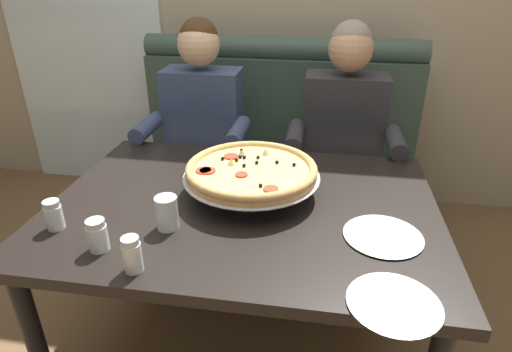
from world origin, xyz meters
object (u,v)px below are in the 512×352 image
object	(u,v)px
shaker_parmesan	(54,217)
diner_left	(199,134)
dining_table	(244,220)
shaker_oregano	(132,257)
plate_near_left	(383,234)
diner_right	(343,142)
drinking_glass	(167,215)
patio_chair	(138,95)
plate_near_right	(394,302)
pizza	(251,171)
booth_bench	(274,171)
shaker_pepper_flakes	(98,237)

from	to	relation	value
shaker_parmesan	diner_left	bearing A→B (deg)	78.38
diner_left	dining_table	bearing A→B (deg)	-62.30
shaker_parmesan	shaker_oregano	bearing A→B (deg)	-25.56
dining_table	plate_near_left	distance (m)	0.50
dining_table	shaker_oregano	bearing A→B (deg)	-118.56
diner_right	plate_near_left	world-z (taller)	diner_right
diner_left	diner_right	size ratio (longest dim) A/B	1.00
dining_table	plate_near_left	world-z (taller)	plate_near_left
drinking_glass	shaker_parmesan	bearing A→B (deg)	-170.31
dining_table	patio_chair	world-z (taller)	patio_chair
shaker_parmesan	plate_near_right	xyz separation A→B (m)	(1.03, -0.18, -0.03)
dining_table	plate_near_right	distance (m)	0.65
dining_table	pizza	bearing A→B (deg)	76.57
drinking_glass	patio_chair	world-z (taller)	patio_chair
booth_bench	plate_near_left	xyz separation A→B (m)	(0.47, -1.11, 0.35)
booth_bench	patio_chair	distance (m)	1.63
plate_near_right	patio_chair	distance (m)	2.99
shaker_parmesan	shaker_pepper_flakes	distance (m)	0.21
diner_right	plate_near_left	distance (m)	0.85
shaker_pepper_flakes	shaker_oregano	distance (m)	0.16
booth_bench	drinking_glass	size ratio (longest dim) A/B	14.75
diner_left	shaker_parmesan	bearing A→B (deg)	-101.62
shaker_parmesan	patio_chair	xyz separation A→B (m)	(-0.71, 2.24, -0.25)
shaker_pepper_flakes	shaker_parmesan	bearing A→B (deg)	156.32
diner_right	dining_table	bearing A→B (deg)	-117.70
plate_near_right	shaker_parmesan	bearing A→B (deg)	169.87
drinking_glass	booth_bench	bearing A→B (deg)	79.83
patio_chair	plate_near_right	bearing A→B (deg)	-54.30
dining_table	diner_left	size ratio (longest dim) A/B	1.07
diner_right	patio_chair	bearing A→B (deg)	142.08
pizza	dining_table	bearing A→B (deg)	-103.43
patio_chair	plate_near_left	bearing A→B (deg)	-50.58
diner_left	pizza	bearing A→B (deg)	-58.48
shaker_pepper_flakes	plate_near_right	xyz separation A→B (m)	(0.84, -0.10, -0.03)
diner_left	shaker_pepper_flakes	distance (m)	1.05
diner_left	pizza	distance (m)	0.74
shaker_parmesan	plate_near_left	size ratio (longest dim) A/B	0.40
shaker_pepper_flakes	shaker_oregano	world-z (taller)	shaker_oregano
shaker_parmesan	patio_chair	world-z (taller)	patio_chair
diner_left	shaker_oregano	xyz separation A→B (m)	(0.14, -1.12, 0.07)
diner_left	drinking_glass	size ratio (longest dim) A/B	11.52
dining_table	shaker_parmesan	world-z (taller)	shaker_parmesan
booth_bench	diner_right	xyz separation A→B (m)	(0.37, -0.27, 0.31)
plate_near_left	drinking_glass	xyz separation A→B (m)	(-0.68, -0.06, 0.04)
shaker_oregano	diner_right	bearing A→B (deg)	61.98
diner_right	pizza	size ratio (longest dim) A/B	2.55
plate_near_right	drinking_glass	size ratio (longest dim) A/B	2.14
shaker_oregano	patio_chair	size ratio (longest dim) A/B	0.12
pizza	shaker_pepper_flakes	world-z (taller)	pizza
dining_table	diner_left	world-z (taller)	diner_left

